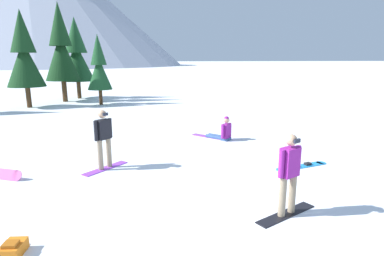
# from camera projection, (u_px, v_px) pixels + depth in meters

# --- Properties ---
(ground_plane) EXTENTS (800.00, 800.00, 0.00)m
(ground_plane) POSITION_uv_depth(u_px,v_px,m) (190.00, 212.00, 6.79)
(ground_plane) COLOR white
(snowboarder_foreground) EXTENTS (1.59, 0.83, 1.75)m
(snowboarder_foreground) POSITION_uv_depth(u_px,v_px,m) (289.00, 173.00, 6.50)
(snowboarder_foreground) COLOR black
(snowboarder_foreground) RESTS_ON ground_plane
(snowboarder_midground) EXTENTS (1.34, 1.19, 1.78)m
(snowboarder_midground) POSITION_uv_depth(u_px,v_px,m) (104.00, 138.00, 9.30)
(snowboarder_midground) COLOR #993FD8
(snowboarder_midground) RESTS_ON ground_plane
(snowboarder_background) EXTENTS (1.38, 1.60, 0.98)m
(snowboarder_background) POSITION_uv_depth(u_px,v_px,m) (223.00, 131.00, 12.85)
(snowboarder_background) COLOR #335184
(snowboarder_background) RESTS_ON ground_plane
(loose_snowboard_near_right) EXTENTS (1.88, 0.57, 0.09)m
(loose_snowboard_near_right) POSITION_uv_depth(u_px,v_px,m) (302.00, 166.00, 9.67)
(loose_snowboard_near_right) COLOR #1E8CD8
(loose_snowboard_near_right) RESTS_ON ground_plane
(backpack_orange) EXTENTS (0.41, 0.55, 0.26)m
(backpack_orange) POSITION_uv_depth(u_px,v_px,m) (13.00, 248.00, 5.31)
(backpack_orange) COLOR orange
(backpack_orange) RESTS_ON ground_plane
(pine_tree_short) EXTENTS (2.50, 2.50, 7.31)m
(pine_tree_short) POSITION_uv_depth(u_px,v_px,m) (61.00, 48.00, 23.59)
(pine_tree_short) COLOR #472D19
(pine_tree_short) RESTS_ON ground_plane
(pine_tree_twin) EXTENTS (1.71, 1.71, 4.92)m
(pine_tree_twin) POSITION_uv_depth(u_px,v_px,m) (99.00, 67.00, 22.26)
(pine_tree_twin) COLOR #472D19
(pine_tree_twin) RESTS_ON ground_plane
(pine_tree_tall) EXTENTS (2.40, 2.40, 6.37)m
(pine_tree_tall) POSITION_uv_depth(u_px,v_px,m) (24.00, 55.00, 20.72)
(pine_tree_tall) COLOR #472D19
(pine_tree_tall) RESTS_ON ground_plane
(pine_tree_leaning) EXTENTS (2.69, 2.69, 6.50)m
(pine_tree_leaning) POSITION_uv_depth(u_px,v_px,m) (76.00, 55.00, 25.67)
(pine_tree_leaning) COLOR #472D19
(pine_tree_leaning) RESTS_ON ground_plane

